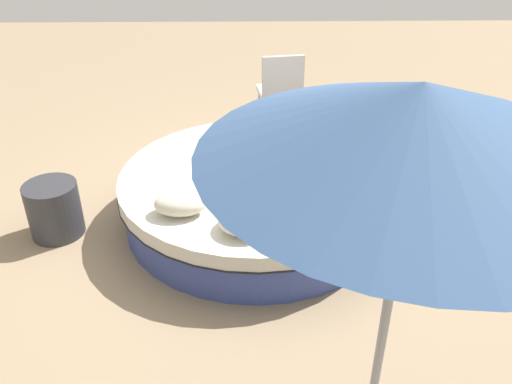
% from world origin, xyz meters
% --- Properties ---
extents(ground_plane, '(16.00, 16.00, 0.00)m').
position_xyz_m(ground_plane, '(0.00, 0.00, 0.00)').
color(ground_plane, '#9E8466').
extents(round_bed, '(2.53, 2.53, 0.49)m').
position_xyz_m(round_bed, '(0.00, 0.00, 0.25)').
color(round_bed, '#38478C').
rests_on(round_bed, ground_plane).
extents(throw_pillow_0, '(0.42, 0.28, 0.18)m').
position_xyz_m(throw_pillow_0, '(0.62, 0.65, 0.58)').
color(throw_pillow_0, beige).
rests_on(throw_pillow_0, round_bed).
extents(throw_pillow_1, '(0.44, 0.40, 0.16)m').
position_xyz_m(throw_pillow_1, '(0.09, 0.89, 0.57)').
color(throw_pillow_1, silver).
rests_on(throw_pillow_1, round_bed).
extents(throw_pillow_2, '(0.50, 0.29, 0.19)m').
position_xyz_m(throw_pillow_2, '(-0.48, 0.76, 0.58)').
color(throw_pillow_2, white).
rests_on(throw_pillow_2, round_bed).
extents(throw_pillow_3, '(0.46, 0.30, 0.16)m').
position_xyz_m(throw_pillow_3, '(-0.91, 0.32, 0.57)').
color(throw_pillow_3, silver).
rests_on(throw_pillow_3, round_bed).
extents(patio_chair, '(0.59, 0.57, 0.98)m').
position_xyz_m(patio_chair, '(-0.35, -2.15, 0.56)').
color(patio_chair, '#B7B7BC').
rests_on(patio_chair, ground_plane).
extents(patio_umbrella, '(1.85, 1.85, 2.17)m').
position_xyz_m(patio_umbrella, '(-0.61, 2.32, 1.98)').
color(patio_umbrella, '#262628').
rests_on(patio_umbrella, ground_plane).
extents(side_table, '(0.47, 0.47, 0.51)m').
position_xyz_m(side_table, '(1.83, 0.21, 0.25)').
color(side_table, '#333338').
rests_on(side_table, ground_plane).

